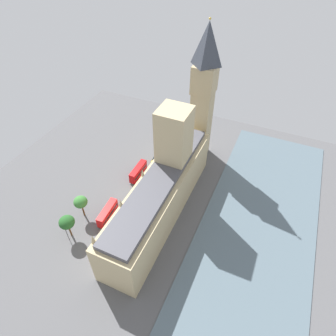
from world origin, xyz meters
The scene contains 15 objects.
ground_plane centered at (0.00, 0.00, 0.00)m, with size 136.68×136.68×0.00m, color #565659.
river_thames centered at (-34.85, 0.00, 0.12)m, with size 36.98×123.01×0.25m, color slate.
parliament_building centered at (-1.99, -2.25, 10.40)m, with size 13.44×60.98×35.88m.
clock_tower centered at (-2.70, -36.96, 28.38)m, with size 8.46×8.46×54.87m.
car_yellow_cab_near_tower centered at (11.93, -23.81, 0.89)m, with size 2.09×4.29×1.74m.
double_decker_bus_opposite_hall centered at (14.01, -12.96, 2.63)m, with size 2.75×10.53×4.75m.
car_white_kerbside centered at (10.96, -1.27, 0.88)m, with size 2.12×4.24×1.74m.
double_decker_bus_corner centered at (13.65, 9.73, 2.63)m, with size 3.24×10.65×4.75m.
car_silver_leading centered at (10.31, 20.91, 0.89)m, with size 2.43×4.78×1.74m.
pedestrian_trailing centered at (7.12, 14.07, 0.73)m, with size 0.62×0.68×1.62m.
pedestrian_midblock centered at (7.30, 1.41, 0.75)m, with size 0.69×0.63×1.66m.
pedestrian_under_trees centered at (7.05, -11.51, 0.69)m, with size 0.55×0.44×1.53m.
plane_tree_by_river_gate centered at (20.89, 20.82, 6.92)m, with size 4.98×4.98×9.11m.
plane_tree_far_end centered at (21.98, 12.25, 7.04)m, with size 4.67×4.67×9.11m.
street_lamp_slot_10 centered at (20.36, 22.64, 4.43)m, with size 0.56×0.56×6.36m.
Camera 1 is at (-30.78, 57.86, 80.94)m, focal length 30.72 mm.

